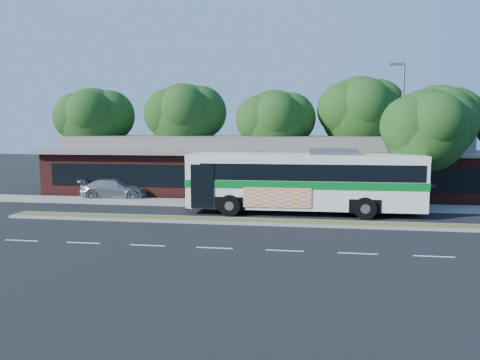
{
  "coord_description": "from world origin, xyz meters",
  "views": [
    {
      "loc": [
        3.99,
        -24.24,
        5.15
      ],
      "look_at": [
        -0.15,
        3.47,
        2.0
      ],
      "focal_mm": 35.0,
      "sensor_mm": 36.0,
      "label": 1
    }
  ],
  "objects_px": {
    "lamp_post": "(401,132)",
    "sidewalk_tree": "(432,129)",
    "transit_bus": "(305,178)",
    "sedan": "(115,189)"
  },
  "relations": [
    {
      "from": "sidewalk_tree",
      "to": "transit_bus",
      "type": "bearing_deg",
      "value": -164.37
    },
    {
      "from": "lamp_post",
      "to": "sidewalk_tree",
      "type": "bearing_deg",
      "value": -1.85
    },
    {
      "from": "transit_bus",
      "to": "sedan",
      "type": "relative_size",
      "value": 2.81
    },
    {
      "from": "transit_bus",
      "to": "lamp_post",
      "type": "bearing_deg",
      "value": 19.54
    },
    {
      "from": "transit_bus",
      "to": "sidewalk_tree",
      "type": "xyz_separation_m",
      "value": [
        7.66,
        2.14,
        2.9
      ]
    },
    {
      "from": "transit_bus",
      "to": "sedan",
      "type": "distance_m",
      "value": 14.36
    },
    {
      "from": "sedan",
      "to": "transit_bus",
      "type": "bearing_deg",
      "value": -110.33
    },
    {
      "from": "lamp_post",
      "to": "sedan",
      "type": "xyz_separation_m",
      "value": [
        -19.57,
        1.8,
        -4.18
      ]
    },
    {
      "from": "sedan",
      "to": "sidewalk_tree",
      "type": "height_order",
      "value": "sidewalk_tree"
    },
    {
      "from": "sedan",
      "to": "sidewalk_tree",
      "type": "xyz_separation_m",
      "value": [
        21.37,
        -1.86,
        4.34
      ]
    }
  ]
}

